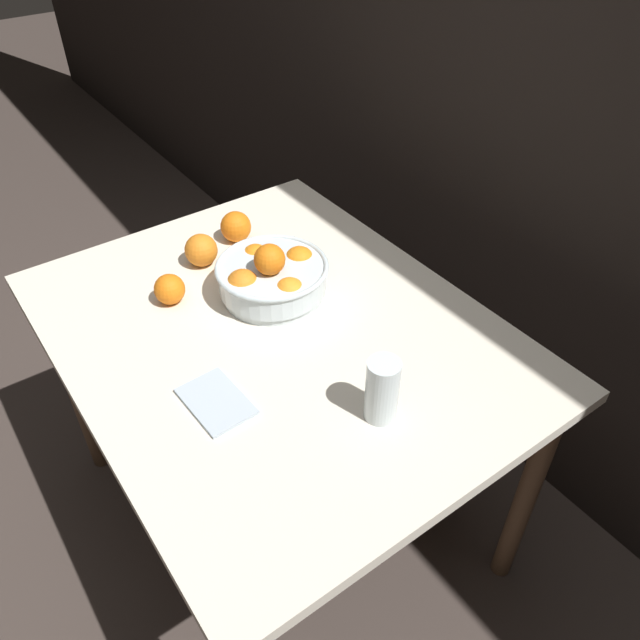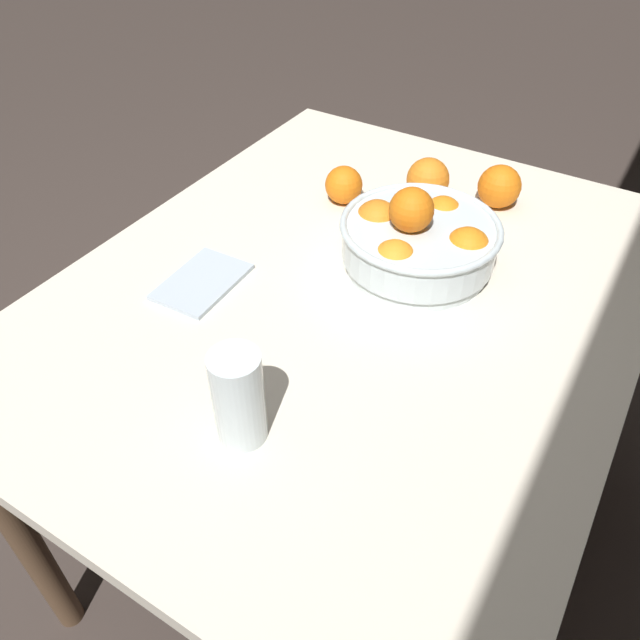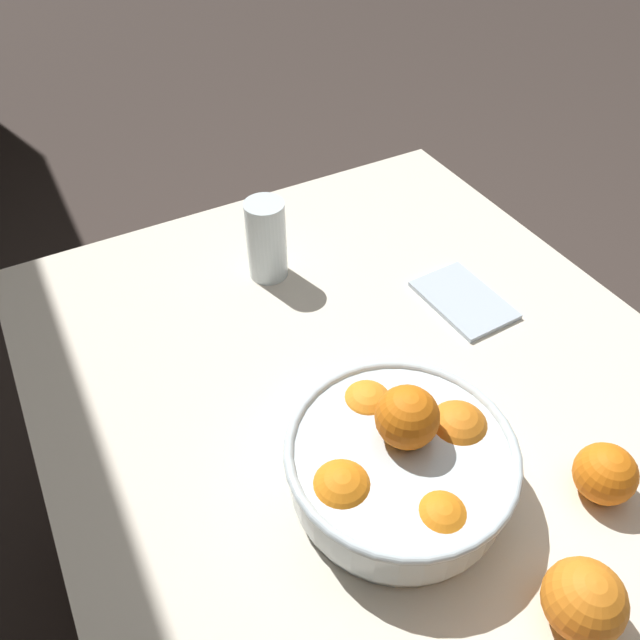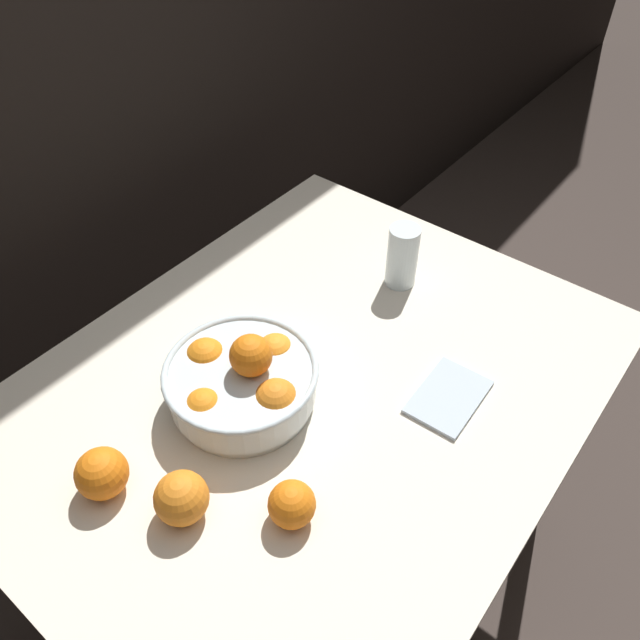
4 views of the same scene
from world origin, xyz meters
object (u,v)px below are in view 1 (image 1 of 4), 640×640
(orange_loose_near_bowl, at_px, (236,227))
(orange_loose_front, at_px, (201,250))
(fruit_bowl, at_px, (272,277))
(juice_glass, at_px, (382,392))
(orange_loose_aside, at_px, (170,289))

(orange_loose_near_bowl, height_order, orange_loose_front, orange_loose_front)
(fruit_bowl, height_order, orange_loose_near_bowl, fruit_bowl)
(fruit_bowl, xyz_separation_m, orange_loose_front, (-0.21, -0.08, -0.01))
(juice_glass, height_order, orange_loose_front, juice_glass)
(orange_loose_near_bowl, height_order, orange_loose_aside, orange_loose_near_bowl)
(juice_glass, bearing_deg, orange_loose_front, -176.48)
(orange_loose_front, bearing_deg, orange_loose_near_bowl, 110.29)
(fruit_bowl, xyz_separation_m, orange_loose_near_bowl, (-0.26, 0.05, -0.01))
(orange_loose_near_bowl, bearing_deg, orange_loose_front, -69.71)
(orange_loose_front, distance_m, orange_loose_aside, 0.16)
(juice_glass, relative_size, orange_loose_near_bowl, 1.68)
(juice_glass, bearing_deg, fruit_bowl, 175.24)
(fruit_bowl, distance_m, orange_loose_front, 0.23)
(fruit_bowl, relative_size, orange_loose_aside, 3.67)
(orange_loose_near_bowl, relative_size, orange_loose_front, 0.99)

